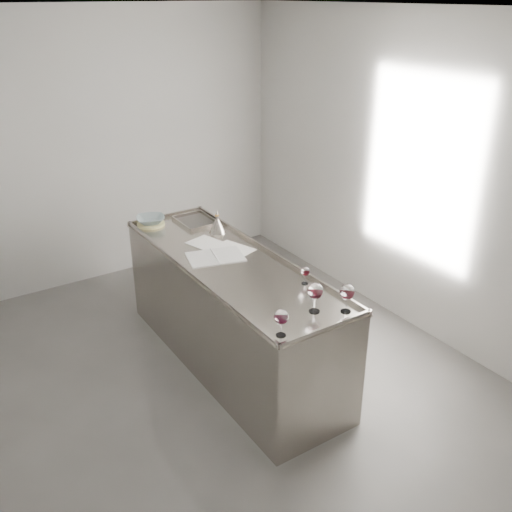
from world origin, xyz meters
TOP-DOWN VIEW (x-y plane):
  - room_shell at (0.00, 0.00)m, footprint 4.54×5.04m
  - counter at (0.50, 0.30)m, footprint 0.77×2.42m
  - wine_glass_left at (0.22, -0.78)m, footprint 0.09×0.09m
  - wine_glass_middle at (0.58, -0.66)m, footprint 0.11×0.11m
  - wine_glass_right at (0.76, -0.78)m, footprint 0.10×0.10m
  - wine_glass_small at (0.78, -0.31)m, footprint 0.07×0.07m
  - notebook at (0.45, 0.44)m, footprint 0.50×0.41m
  - loose_paper_top at (0.65, 0.51)m, footprint 0.33×0.39m
  - loose_paper_under at (0.53, 0.71)m, footprint 0.32×0.39m
  - trivet at (0.30, 1.38)m, footprint 0.33×0.33m
  - ceramic_bowl at (0.30, 1.38)m, footprint 0.33×0.33m
  - wine_funnel at (0.72, 0.89)m, footprint 0.15×0.15m

SIDE VIEW (x-z plane):
  - counter at x=0.50m, z-range -0.01..0.96m
  - loose_paper_top at x=0.65m, z-range 0.94..0.94m
  - loose_paper_under at x=0.53m, z-range 0.94..0.95m
  - notebook at x=0.45m, z-range 0.94..0.96m
  - trivet at x=0.30m, z-range 0.94..0.96m
  - ceramic_bowl at x=0.30m, z-range 0.96..1.02m
  - wine_funnel at x=0.72m, z-range 0.90..1.11m
  - wine_glass_small at x=0.78m, z-range 0.97..1.10m
  - wine_glass_left at x=0.22m, z-range 0.98..1.16m
  - wine_glass_right at x=0.76m, z-range 0.98..1.18m
  - wine_glass_middle at x=0.58m, z-range 0.98..1.20m
  - room_shell at x=0.00m, z-range -0.02..2.82m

